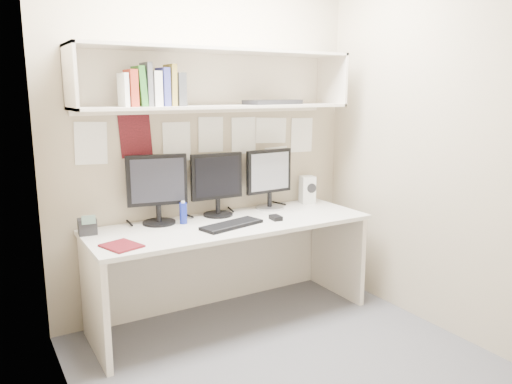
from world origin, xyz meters
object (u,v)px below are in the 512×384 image
maroon_notebook (122,246)px  speaker (307,190)px  desk (231,271)px  monitor_right (269,177)px  keyboard (232,225)px  monitor_left (157,187)px  monitor_center (217,182)px  desk_phone (87,226)px

maroon_notebook → speaker: bearing=-4.4°
desk → monitor_right: 0.80m
keyboard → desk: bearing=51.7°
desk → maroon_notebook: size_ratio=8.95×
monitor_left → keyboard: (0.40, -0.33, -0.25)m
keyboard → maroon_notebook: 0.78m
speaker → desk: bearing=-149.9°
monitor_center → desk_phone: 0.97m
monitor_right → keyboard: monitor_right is taller
monitor_left → speaker: 1.29m
desk → keyboard: (-0.05, -0.11, 0.37)m
keyboard → speaker: speaker is taller
monitor_center → maroon_notebook: size_ratio=2.07×
monitor_right → keyboard: 0.65m
monitor_left → monitor_center: 0.46m
desk → monitor_right: monitor_right is taller
monitor_right → maroon_notebook: (-1.28, -0.40, -0.25)m
keyboard → speaker: size_ratio=2.02×
monitor_center → keyboard: monitor_center is taller
desk → maroon_notebook: bearing=-167.6°
desk → monitor_right: size_ratio=4.31×
keyboard → desk_phone: desk_phone is taller
keyboard → maroon_notebook: (-0.78, -0.07, -0.00)m
monitor_right → desk_phone: 1.41m
desk → monitor_right: bearing=25.7°
monitor_left → desk_phone: (-0.49, -0.03, -0.21)m
speaker → maroon_notebook: (-1.65, -0.40, -0.11)m
desk → monitor_center: (0.00, 0.22, 0.62)m
monitor_left → monitor_right: bearing=10.9°
monitor_right → speaker: (0.37, 0.00, -0.14)m
speaker → desk_phone: speaker is taller
monitor_center → monitor_right: 0.45m
maroon_notebook → monitor_center: bearing=7.7°
monitor_right → speaker: bearing=-3.0°
desk → maroon_notebook: 0.92m
desk → speaker: 0.98m
speaker → desk_phone: bearing=-163.7°
monitor_center → speaker: bearing=1.8°
monitor_center → speaker: (0.82, 0.00, -0.14)m
monitor_left → monitor_center: bearing=10.9°
monitor_right → desk_phone: size_ratio=3.40×
desk → monitor_center: 0.65m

